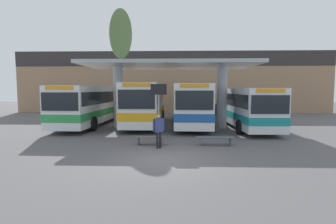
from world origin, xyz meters
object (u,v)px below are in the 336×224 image
object	(u,v)px
waiting_bench_near_pillar	(215,139)
parked_car_street	(197,107)
transit_bus_center_bay	(145,102)
pedestrian_waiting	(159,128)
transit_bus_left_bay	(93,103)
poplar_tree_behind_left	(121,35)
info_sign_platform	(159,101)
transit_bus_right_bay	(192,102)
transit_bus_far_right_bay	(244,105)
waiting_bench_mid_platform	(150,139)

from	to	relation	value
waiting_bench_near_pillar	parked_car_street	world-z (taller)	parked_car_street
transit_bus_center_bay	pedestrian_waiting	distance (m)	8.95
transit_bus_left_bay	waiting_bench_near_pillar	distance (m)	12.55
transit_bus_left_bay	transit_bus_center_bay	world-z (taller)	transit_bus_center_bay
waiting_bench_near_pillar	poplar_tree_behind_left	bearing A→B (deg)	124.94
info_sign_platform	transit_bus_right_bay	bearing A→B (deg)	73.43
transit_bus_far_right_bay	poplar_tree_behind_left	xyz separation A→B (m)	(-10.47, 3.38, 6.16)
transit_bus_right_bay	transit_bus_far_right_bay	world-z (taller)	transit_bus_right_bay
transit_bus_right_bay	poplar_tree_behind_left	size ratio (longest dim) A/B	1.17
pedestrian_waiting	waiting_bench_near_pillar	bearing A→B (deg)	-11.30
waiting_bench_mid_platform	info_sign_platform	bearing A→B (deg)	60.11
transit_bus_right_bay	transit_bus_far_right_bay	xyz separation A→B (m)	(4.09, -1.48, -0.17)
parked_car_street	poplar_tree_behind_left	bearing A→B (deg)	-143.58
waiting_bench_near_pillar	pedestrian_waiting	xyz separation A→B (m)	(-2.99, -0.79, 0.70)
transit_bus_left_bay	parked_car_street	world-z (taller)	transit_bus_left_bay
transit_bus_center_bay	waiting_bench_mid_platform	world-z (taller)	transit_bus_center_bay
transit_bus_far_right_bay	waiting_bench_mid_platform	xyz separation A→B (m)	(-6.79, -6.91, -1.38)
transit_bus_center_bay	transit_bus_right_bay	size ratio (longest dim) A/B	0.86
transit_bus_center_bay	transit_bus_right_bay	world-z (taller)	transit_bus_center_bay
transit_bus_right_bay	parked_car_street	distance (m)	7.10
transit_bus_center_bay	waiting_bench_near_pillar	size ratio (longest dim) A/B	5.18
info_sign_platform	poplar_tree_behind_left	bearing A→B (deg)	113.25
waiting_bench_mid_platform	transit_bus_left_bay	bearing A→B (deg)	124.38
transit_bus_left_bay	waiting_bench_near_pillar	size ratio (longest dim) A/B	6.15
info_sign_platform	transit_bus_far_right_bay	bearing A→B (deg)	44.11
transit_bus_center_bay	pedestrian_waiting	bearing A→B (deg)	100.65
info_sign_platform	poplar_tree_behind_left	xyz separation A→B (m)	(-4.11, 9.55, 5.55)
poplar_tree_behind_left	parked_car_street	xyz separation A→B (m)	(7.43, 5.07, -6.88)
transit_bus_center_bay	transit_bus_far_right_bay	size ratio (longest dim) A/B	0.96
parked_car_street	waiting_bench_mid_platform	bearing A→B (deg)	-101.59
transit_bus_right_bay	pedestrian_waiting	distance (m)	9.47
pedestrian_waiting	poplar_tree_behind_left	xyz separation A→B (m)	(-4.21, 11.08, 6.83)
waiting_bench_mid_platform	pedestrian_waiting	world-z (taller)	pedestrian_waiting
parked_car_street	pedestrian_waiting	bearing A→B (deg)	-99.16
transit_bus_far_right_bay	info_sign_platform	world-z (taller)	info_sign_platform
transit_bus_center_bay	transit_bus_far_right_bay	distance (m)	8.05
transit_bus_left_bay	waiting_bench_mid_platform	bearing A→B (deg)	126.08
transit_bus_left_bay	transit_bus_center_bay	size ratio (longest dim) A/B	1.19
transit_bus_far_right_bay	waiting_bench_mid_platform	distance (m)	9.79
waiting_bench_near_pillar	parked_car_street	bearing A→B (deg)	89.12
parked_car_street	info_sign_platform	bearing A→B (deg)	-100.68
info_sign_platform	parked_car_street	size ratio (longest dim) A/B	0.70
waiting_bench_near_pillar	info_sign_platform	xyz separation A→B (m)	(-3.09, 0.74, 1.98)
waiting_bench_mid_platform	parked_car_street	distance (m)	15.83
poplar_tree_behind_left	parked_car_street	world-z (taller)	poplar_tree_behind_left
transit_bus_center_bay	pedestrian_waiting	size ratio (longest dim) A/B	6.00
waiting_bench_mid_platform	parked_car_street	xyz separation A→B (m)	(3.75, 15.36, 0.67)
transit_bus_far_right_bay	waiting_bench_near_pillar	world-z (taller)	transit_bus_far_right_bay
poplar_tree_behind_left	pedestrian_waiting	bearing A→B (deg)	-69.22
transit_bus_left_bay	transit_bus_right_bay	world-z (taller)	transit_bus_right_bay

